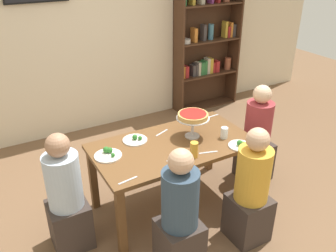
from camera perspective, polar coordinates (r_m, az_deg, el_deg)
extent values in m
plane|color=brown|center=(3.91, 0.74, -12.26)|extent=(12.00, 12.00, 0.00)
cube|color=beige|center=(5.16, -11.91, 14.49)|extent=(8.00, 0.12, 2.80)
cube|color=brown|center=(3.50, 0.80, -3.13)|extent=(1.57, 0.85, 0.04)
cube|color=brown|center=(3.20, -7.45, -15.00)|extent=(0.07, 0.07, 0.70)
cube|color=brown|center=(3.83, 13.08, -7.55)|extent=(0.07, 0.07, 0.70)
cube|color=brown|center=(3.75, -11.83, -8.22)|extent=(0.07, 0.07, 0.70)
cube|color=brown|center=(4.30, 6.68, -2.82)|extent=(0.07, 0.07, 0.70)
cube|color=#422819|center=(5.54, 1.71, 12.69)|extent=(0.03, 0.30, 2.20)
cube|color=#422819|center=(6.14, 10.56, 13.72)|extent=(0.03, 0.30, 2.20)
cube|color=#422819|center=(5.94, 5.55, 13.58)|extent=(1.10, 0.02, 2.20)
cube|color=#422819|center=(6.17, 5.84, 3.43)|extent=(1.04, 0.28, 0.02)
cube|color=#422819|center=(5.97, 6.09, 8.26)|extent=(1.04, 0.28, 0.02)
cube|color=#422819|center=(5.82, 6.36, 13.39)|extent=(1.04, 0.28, 0.02)
cube|color=#422819|center=(5.71, 6.66, 18.74)|extent=(1.04, 0.28, 0.02)
cube|color=orange|center=(5.69, 2.23, 8.57)|extent=(0.06, 0.12, 0.19)
cube|color=maroon|center=(5.73, 2.79, 8.66)|extent=(0.06, 0.13, 0.19)
cube|color=#3D3838|center=(5.80, 3.93, 8.84)|extent=(0.05, 0.13, 0.18)
cube|color=#3D3838|center=(5.82, 4.37, 8.98)|extent=(0.04, 0.13, 0.20)
cube|color=#B2A88E|center=(5.84, 4.77, 9.12)|extent=(0.05, 0.13, 0.21)
cube|color=#2D6B38|center=(5.88, 5.29, 9.17)|extent=(0.07, 0.13, 0.21)
cube|color=#2D6B38|center=(5.91, 5.78, 9.33)|extent=(0.04, 0.13, 0.22)
cube|color=#B2A88E|center=(5.93, 6.21, 9.55)|extent=(0.05, 0.13, 0.26)
cube|color=#B7932D|center=(5.97, 6.66, 9.58)|extent=(0.06, 0.13, 0.25)
cube|color=maroon|center=(6.01, 7.12, 9.30)|extent=(0.05, 0.10, 0.17)
cube|color=maroon|center=(6.05, 7.62, 9.46)|extent=(0.07, 0.13, 0.19)
cylinder|color=brown|center=(6.19, 9.49, 9.81)|extent=(0.11, 0.11, 0.20)
cylinder|color=silver|center=(5.58, 2.77, 13.37)|extent=(0.16, 0.16, 0.06)
cube|color=orange|center=(5.65, 4.16, 14.27)|extent=(0.06, 0.13, 0.21)
cube|color=#3D3838|center=(5.74, 5.64, 14.60)|extent=(0.05, 0.12, 0.24)
cylinder|color=#3D7084|center=(5.82, 6.83, 14.68)|extent=(0.09, 0.09, 0.24)
cube|color=#B7932D|center=(5.98, 9.02, 14.96)|extent=(0.04, 0.11, 0.25)
cube|color=maroon|center=(6.02, 9.39, 14.61)|extent=(0.04, 0.13, 0.17)
cube|color=orange|center=(6.04, 9.79, 14.92)|extent=(0.04, 0.13, 0.23)
cube|color=#3D3838|center=(6.08, 10.20, 14.81)|extent=(0.06, 0.13, 0.20)
cube|color=#382D28|center=(3.18, 1.80, -18.25)|extent=(0.34, 0.34, 0.45)
cylinder|color=#33475B|center=(2.86, 1.94, -11.56)|extent=(0.30, 0.30, 0.50)
sphere|color=tan|center=(2.65, 2.06, -5.66)|extent=(0.20, 0.20, 0.20)
cube|color=#382D28|center=(3.46, -15.28, -14.84)|extent=(0.34, 0.34, 0.45)
cylinder|color=silver|center=(3.17, -16.33, -8.42)|extent=(0.30, 0.30, 0.50)
sphere|color=#A87A5B|center=(2.99, -17.20, -2.94)|extent=(0.20, 0.20, 0.20)
cube|color=#382D28|center=(3.49, 12.56, -13.98)|extent=(0.34, 0.34, 0.45)
cylinder|color=gold|center=(3.21, 13.42, -7.56)|extent=(0.30, 0.30, 0.50)
sphere|color=tan|center=(3.02, 14.12, -2.09)|extent=(0.20, 0.20, 0.20)
cube|color=#382D28|center=(4.32, 13.51, -5.23)|extent=(0.34, 0.34, 0.45)
cylinder|color=#993338|center=(4.09, 14.22, 0.40)|extent=(0.30, 0.30, 0.50)
sphere|color=beige|center=(3.95, 14.80, 4.93)|extent=(0.20, 0.20, 0.20)
cylinder|color=silver|center=(3.63, 3.88, -1.57)|extent=(0.15, 0.15, 0.01)
cylinder|color=silver|center=(3.58, 3.93, -0.15)|extent=(0.03, 0.03, 0.19)
cylinder|color=silver|center=(3.54, 3.98, 1.27)|extent=(0.33, 0.33, 0.01)
cylinder|color=tan|center=(3.52, 4.00, 1.66)|extent=(0.30, 0.30, 0.04)
cylinder|color=maroon|center=(3.51, 4.01, 2.01)|extent=(0.26, 0.26, 0.00)
cylinder|color=white|center=(3.34, -9.53, -4.68)|extent=(0.25, 0.25, 0.01)
sphere|color=#2D7028|center=(3.29, -8.76, -4.58)|extent=(0.04, 0.04, 0.04)
sphere|color=#2D7028|center=(3.35, -9.26, -3.82)|extent=(0.05, 0.05, 0.05)
sphere|color=#2D7028|center=(3.36, -9.84, -3.75)|extent=(0.06, 0.06, 0.06)
sphere|color=#2D7028|center=(3.36, -9.41, -3.84)|extent=(0.05, 0.05, 0.05)
cylinder|color=white|center=(3.51, 11.38, -3.10)|extent=(0.22, 0.22, 0.01)
sphere|color=#2D7028|center=(3.49, 11.83, -2.79)|extent=(0.05, 0.05, 0.05)
sphere|color=#2D7028|center=(3.48, 11.35, -2.67)|extent=(0.06, 0.06, 0.06)
cylinder|color=white|center=(3.56, -5.28, -2.24)|extent=(0.24, 0.24, 0.01)
sphere|color=#2D7028|center=(3.54, -5.31, -1.77)|extent=(0.05, 0.05, 0.05)
sphere|color=#2D7028|center=(3.53, -4.47, -1.90)|extent=(0.04, 0.04, 0.04)
cylinder|color=gold|center=(3.26, 4.18, -3.79)|extent=(0.07, 0.07, 0.15)
cylinder|color=white|center=(3.61, 8.95, -1.07)|extent=(0.07, 0.07, 0.11)
cube|color=silver|center=(3.00, -6.41, -8.61)|extent=(0.18, 0.04, 0.00)
cube|color=silver|center=(4.06, 7.00, 1.53)|extent=(0.18, 0.03, 0.00)
cube|color=silver|center=(3.25, 1.29, -5.33)|extent=(0.18, 0.05, 0.00)
cube|color=silver|center=(3.68, -1.00, -1.08)|extent=(0.17, 0.08, 0.00)
cube|color=silver|center=(3.37, 6.44, -4.20)|extent=(0.18, 0.06, 0.00)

